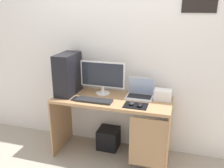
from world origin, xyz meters
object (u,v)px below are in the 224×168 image
object	(u,v)px
pc_tower	(68,74)
cell_phone	(75,99)
subwoofer	(109,138)
monitor	(102,77)
mouse_right	(140,105)
laptop	(140,93)
projector	(163,95)
mouse_left	(132,103)
keyboard	(94,100)

from	to	relation	value
pc_tower	cell_phone	world-z (taller)	pc_tower
subwoofer	monitor	bearing A→B (deg)	-152.95
pc_tower	cell_phone	bearing A→B (deg)	-44.51
monitor	mouse_right	bearing A→B (deg)	-27.55
monitor	laptop	world-z (taller)	monitor
projector	subwoofer	size ratio (longest dim) A/B	0.75
projector	cell_phone	xyz separation A→B (m)	(-0.99, -0.26, -0.06)
projector	mouse_left	xyz separation A→B (m)	(-0.31, -0.25, -0.04)
mouse_right	laptop	bearing A→B (deg)	100.86
subwoofer	mouse_right	bearing A→B (deg)	-33.65
mouse_right	subwoofer	distance (m)	0.85
laptop	mouse_left	size ratio (longest dim) A/B	3.31
pc_tower	keyboard	world-z (taller)	pc_tower
projector	keyboard	bearing A→B (deg)	-159.97
projector	subwoofer	xyz separation A→B (m)	(-0.67, 0.02, -0.70)
monitor	cell_phone	xyz separation A→B (m)	(-0.25, -0.26, -0.22)
projector	keyboard	distance (m)	0.80
monitor	mouse_left	world-z (taller)	monitor
laptop	keyboard	world-z (taller)	laptop
pc_tower	projector	size ratio (longest dim) A/B	2.51
cell_phone	subwoofer	world-z (taller)	cell_phone
laptop	projector	bearing A→B (deg)	-3.08
mouse_right	pc_tower	bearing A→B (deg)	169.66
mouse_left	mouse_right	bearing A→B (deg)	-14.74
pc_tower	laptop	world-z (taller)	pc_tower
keyboard	mouse_left	xyz separation A→B (m)	(0.44, 0.02, 0.01)
monitor	cell_phone	bearing A→B (deg)	-134.64
mouse_left	subwoofer	xyz separation A→B (m)	(-0.36, 0.28, -0.66)
mouse_left	mouse_right	distance (m)	0.10
monitor	laptop	xyz separation A→B (m)	(0.46, 0.02, -0.17)
monitor	keyboard	bearing A→B (deg)	-93.44
pc_tower	keyboard	size ratio (longest dim) A/B	1.20
mouse_left	mouse_right	world-z (taller)	same
cell_phone	keyboard	bearing A→B (deg)	-2.02
projector	mouse_left	bearing A→B (deg)	-140.94
pc_tower	mouse_right	bearing A→B (deg)	-10.34
pc_tower	monitor	size ratio (longest dim) A/B	0.91
laptop	keyboard	size ratio (longest dim) A/B	0.76
laptop	projector	size ratio (longest dim) A/B	1.59
pc_tower	mouse_right	world-z (taller)	pc_tower
laptop	mouse_left	bearing A→B (deg)	-98.25
keyboard	projector	bearing A→B (deg)	20.03
pc_tower	mouse_left	distance (m)	0.88
pc_tower	mouse_left	xyz separation A→B (m)	(0.83, -0.14, -0.23)
pc_tower	projector	xyz separation A→B (m)	(1.14, 0.11, -0.19)
projector	mouse_left	world-z (taller)	projector
keyboard	mouse_right	distance (m)	0.53
subwoofer	mouse_left	bearing A→B (deg)	-37.69
monitor	mouse_left	bearing A→B (deg)	-30.11
laptop	mouse_left	xyz separation A→B (m)	(-0.04, -0.27, -0.03)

